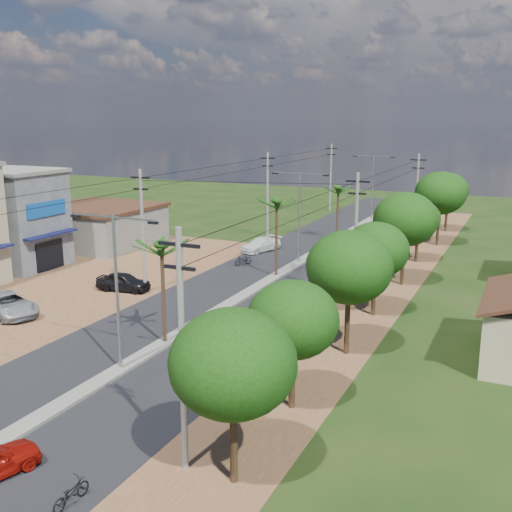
{
  "coord_description": "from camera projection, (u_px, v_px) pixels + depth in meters",
  "views": [
    {
      "loc": [
        18.15,
        -22.68,
        12.61
      ],
      "look_at": [
        0.8,
        14.47,
        3.0
      ],
      "focal_mm": 42.0,
      "sensor_mm": 36.0,
      "label": 1
    }
  ],
  "objects": [
    {
      "name": "ground",
      "position": [
        121.0,
        371.0,
        30.36
      ],
      "size": [
        160.0,
        160.0,
        0.0
      ],
      "primitive_type": "plane",
      "color": "black",
      "rests_on": "ground"
    },
    {
      "name": "road",
      "position": [
        249.0,
        293.0,
        43.59
      ],
      "size": [
        12.0,
        110.0,
        0.04
      ],
      "primitive_type": "cube",
      "color": "black",
      "rests_on": "ground"
    },
    {
      "name": "median",
      "position": [
        266.0,
        282.0,
        46.22
      ],
      "size": [
        1.0,
        90.0,
        0.18
      ],
      "primitive_type": "cube",
      "color": "#605E56",
      "rests_on": "ground"
    },
    {
      "name": "dirt_lot_west",
      "position": [
        22.0,
        293.0,
        43.59
      ],
      "size": [
        18.0,
        46.0,
        0.04
      ],
      "primitive_type": "cube",
      "color": "#53351C",
      "rests_on": "ground"
    },
    {
      "name": "dirt_shoulder_east",
      "position": [
        363.0,
        309.0,
        40.09
      ],
      "size": [
        5.0,
        90.0,
        0.03
      ],
      "primitive_type": "cube",
      "color": "#53351C",
      "rests_on": "ground"
    },
    {
      "name": "shophouse_grey",
      "position": [
        11.0,
        218.0,
        50.82
      ],
      "size": [
        9.0,
        6.4,
        8.3
      ],
      "color": "#484B4F",
      "rests_on": "ground"
    },
    {
      "name": "low_shed",
      "position": [
        99.0,
        225.0,
        59.74
      ],
      "size": [
        10.4,
        10.4,
        3.95
      ],
      "color": "#605E56",
      "rests_on": "ground"
    },
    {
      "name": "tree_east_a",
      "position": [
        233.0,
        363.0,
        20.13
      ],
      "size": [
        4.4,
        4.4,
        6.37
      ],
      "color": "black",
      "rests_on": "ground"
    },
    {
      "name": "tree_east_b",
      "position": [
        293.0,
        320.0,
        25.59
      ],
      "size": [
        4.0,
        4.0,
        5.83
      ],
      "color": "black",
      "rests_on": "ground"
    },
    {
      "name": "tree_east_c",
      "position": [
        349.0,
        267.0,
        31.43
      ],
      "size": [
        4.6,
        4.6,
        6.83
      ],
      "color": "black",
      "rests_on": "ground"
    },
    {
      "name": "tree_east_d",
      "position": [
        376.0,
        250.0,
        37.85
      ],
      "size": [
        4.2,
        4.2,
        6.13
      ],
      "color": "black",
      "rests_on": "ground"
    },
    {
      "name": "tree_east_e",
      "position": [
        405.0,
        219.0,
        44.65
      ],
      "size": [
        4.8,
        4.8,
        7.14
      ],
      "color": "black",
      "rests_on": "ground"
    },
    {
      "name": "tree_east_f",
      "position": [
        418.0,
        219.0,
        52.15
      ],
      "size": [
        3.8,
        3.8,
        5.52
      ],
      "color": "black",
      "rests_on": "ground"
    },
    {
      "name": "tree_east_g",
      "position": [
        440.0,
        193.0,
        58.65
      ],
      "size": [
        5.0,
        5.0,
        7.38
      ],
      "color": "black",
      "rests_on": "ground"
    },
    {
      "name": "tree_east_h",
      "position": [
        448.0,
        190.0,
        65.97
      ],
      "size": [
        4.4,
        4.4,
        6.52
      ],
      "color": "black",
      "rests_on": "ground"
    },
    {
      "name": "palm_median_near",
      "position": [
        162.0,
        249.0,
        32.63
      ],
      "size": [
        2.0,
        2.0,
        6.15
      ],
      "color": "black",
      "rests_on": "ground"
    },
    {
      "name": "palm_median_mid",
      "position": [
        277.0,
        204.0,
        46.66
      ],
      "size": [
        2.0,
        2.0,
        6.55
      ],
      "color": "black",
      "rests_on": "ground"
    },
    {
      "name": "palm_median_far",
      "position": [
        338.0,
        190.0,
        60.92
      ],
      "size": [
        2.0,
        2.0,
        5.85
      ],
      "color": "black",
      "rests_on": "ground"
    },
    {
      "name": "streetlight_near",
      "position": [
        116.0,
        280.0,
        29.27
      ],
      "size": [
        5.1,
        0.18,
        8.0
      ],
      "color": "gray",
      "rests_on": "ground"
    },
    {
      "name": "streetlight_mid",
      "position": [
        299.0,
        210.0,
        51.32
      ],
      "size": [
        5.1,
        0.18,
        8.0
      ],
      "color": "gray",
      "rests_on": "ground"
    },
    {
      "name": "streetlight_far",
      "position": [
        373.0,
        181.0,
        73.38
      ],
      "size": [
        5.1,
        0.18,
        8.0
      ],
      "color": "gray",
      "rests_on": "ground"
    },
    {
      "name": "utility_pole_w_b",
      "position": [
        143.0,
        229.0,
        42.75
      ],
      "size": [
        1.6,
        0.24,
        9.0
      ],
      "color": "#605E56",
      "rests_on": "ground"
    },
    {
      "name": "utility_pole_w_c",
      "position": [
        268.0,
        194.0,
        62.15
      ],
      "size": [
        1.6,
        0.24,
        9.0
      ],
      "color": "#605E56",
      "rests_on": "ground"
    },
    {
      "name": "utility_pole_w_d",
      "position": [
        331.0,
        176.0,
        80.68
      ],
      "size": [
        1.6,
        0.24,
        9.0
      ],
      "color": "#605E56",
      "rests_on": "ground"
    },
    {
      "name": "utility_pole_e_a",
      "position": [
        182.0,
        347.0,
        20.89
      ],
      "size": [
        1.6,
        0.24,
        9.0
      ],
      "color": "#605E56",
      "rests_on": "ground"
    },
    {
      "name": "utility_pole_e_b",
      "position": [
        356.0,
        236.0,
        40.3
      ],
      "size": [
        1.6,
        0.24,
        9.0
      ],
      "color": "#605E56",
      "rests_on": "ground"
    },
    {
      "name": "utility_pole_e_c",
      "position": [
        416.0,
        197.0,
        59.71
      ],
      "size": [
        1.6,
        0.24,
        9.0
      ],
      "color": "#605E56",
      "rests_on": "ground"
    },
    {
      "name": "car_silver_mid",
      "position": [
        293.0,
        308.0,
        37.78
      ],
      "size": [
        2.62,
        4.97,
        1.56
      ],
      "primitive_type": "imported",
      "rotation": [
        0.0,
        0.0,
        2.93
      ],
      "color": "#95989D",
      "rests_on": "ground"
    },
    {
      "name": "car_white_far",
      "position": [
        261.0,
        245.0,
        56.93
      ],
      "size": [
        3.15,
        4.77,
        1.28
      ],
      "primitive_type": "imported",
      "rotation": [
        0.0,
        0.0,
        -0.33
      ],
      "color": "silver",
      "rests_on": "ground"
    },
    {
      "name": "car_parked_silver",
      "position": [
        8.0,
        305.0,
        38.62
      ],
      "size": [
        5.63,
        3.96,
        1.43
      ],
      "primitive_type": "imported",
      "rotation": [
        0.0,
        0.0,
        1.23
      ],
      "color": "#95989D",
      "rests_on": "ground"
    },
    {
      "name": "car_parked_dark",
      "position": [
        123.0,
        282.0,
        44.05
      ],
      "size": [
        4.21,
        2.2,
        1.37
      ],
      "primitive_type": "imported",
      "rotation": [
        0.0,
        0.0,
        1.72
      ],
      "color": "black",
      "rests_on": "ground"
    },
    {
      "name": "moto_rider_east",
      "position": [
        71.0,
        494.0,
        19.79
      ],
      "size": [
        0.65,
        1.62,
        0.84
      ],
      "primitive_type": "imported",
      "rotation": [
        0.0,
        0.0,
        3.08
      ],
      "color": "black",
      "rests_on": "ground"
    },
    {
      "name": "moto_rider_west_a",
      "position": [
        243.0,
        260.0,
        51.66
      ],
      "size": [
        1.3,
        1.98,
        0.98
      ],
      "primitive_type": "imported",
      "rotation": [
        0.0,
        0.0,
        -0.38
      ],
      "color": "black",
      "rests_on": "ground"
    },
    {
      "name": "moto_rider_west_b",
      "position": [
        271.0,
        242.0,
        59.06
      ],
      "size": [
        0.88,
        1.65,
        0.95
      ],
      "primitive_type": "imported",
      "rotation": [
        0.0,
        0.0,
        -0.29
      ],
      "color": "black",
      "rests_on": "ground"
    }
  ]
}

